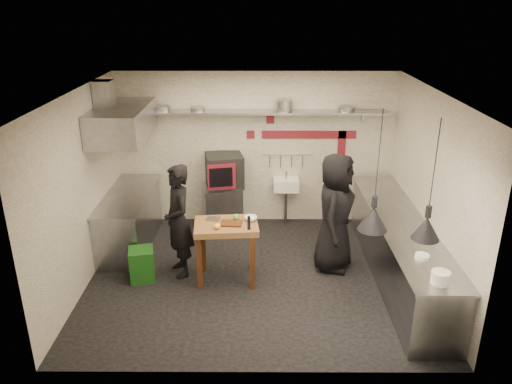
{
  "coord_description": "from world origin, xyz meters",
  "views": [
    {
      "loc": [
        0.04,
        -6.64,
        4.0
      ],
      "look_at": [
        0.0,
        0.3,
        1.27
      ],
      "focal_mm": 35.0,
      "sensor_mm": 36.0,
      "label": 1
    }
  ],
  "objects_px": {
    "oven_stand": "(222,207)",
    "chef_left": "(178,221)",
    "prep_table": "(227,252)",
    "combi_oven": "(224,170)",
    "green_bin": "(142,264)",
    "chef_right": "(335,213)"
  },
  "relations": [
    {
      "from": "prep_table",
      "to": "oven_stand",
      "type": "bearing_deg",
      "value": 91.21
    },
    {
      "from": "oven_stand",
      "to": "chef_left",
      "type": "xyz_separation_m",
      "value": [
        -0.53,
        -1.66,
        0.47
      ]
    },
    {
      "from": "oven_stand",
      "to": "chef_right",
      "type": "height_order",
      "value": "chef_right"
    },
    {
      "from": "green_bin",
      "to": "prep_table",
      "type": "xyz_separation_m",
      "value": [
        1.28,
        0.02,
        0.21
      ]
    },
    {
      "from": "chef_right",
      "to": "combi_oven",
      "type": "bearing_deg",
      "value": 68.6
    },
    {
      "from": "oven_stand",
      "to": "prep_table",
      "type": "height_order",
      "value": "prep_table"
    },
    {
      "from": "combi_oven",
      "to": "green_bin",
      "type": "height_order",
      "value": "combi_oven"
    },
    {
      "from": "green_bin",
      "to": "prep_table",
      "type": "height_order",
      "value": "prep_table"
    },
    {
      "from": "chef_left",
      "to": "chef_right",
      "type": "relative_size",
      "value": 0.94
    },
    {
      "from": "oven_stand",
      "to": "chef_left",
      "type": "bearing_deg",
      "value": -119.54
    },
    {
      "from": "prep_table",
      "to": "chef_left",
      "type": "height_order",
      "value": "chef_left"
    },
    {
      "from": "oven_stand",
      "to": "chef_right",
      "type": "distance_m",
      "value": 2.4
    },
    {
      "from": "oven_stand",
      "to": "prep_table",
      "type": "xyz_separation_m",
      "value": [
        0.19,
        -1.83,
        0.06
      ]
    },
    {
      "from": "combi_oven",
      "to": "oven_stand",
      "type": "bearing_deg",
      "value": -146.11
    },
    {
      "from": "combi_oven",
      "to": "green_bin",
      "type": "xyz_separation_m",
      "value": [
        -1.14,
        -1.9,
        -0.84
      ]
    },
    {
      "from": "chef_right",
      "to": "green_bin",
      "type": "bearing_deg",
      "value": 116.66
    },
    {
      "from": "oven_stand",
      "to": "green_bin",
      "type": "xyz_separation_m",
      "value": [
        -1.09,
        -1.85,
        -0.15
      ]
    },
    {
      "from": "combi_oven",
      "to": "green_bin",
      "type": "relative_size",
      "value": 1.26
    },
    {
      "from": "prep_table",
      "to": "green_bin",
      "type": "bearing_deg",
      "value": 176.12
    },
    {
      "from": "chef_left",
      "to": "chef_right",
      "type": "distance_m",
      "value": 2.37
    },
    {
      "from": "green_bin",
      "to": "combi_oven",
      "type": "bearing_deg",
      "value": 59.15
    },
    {
      "from": "combi_oven",
      "to": "prep_table",
      "type": "relative_size",
      "value": 0.68
    }
  ]
}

